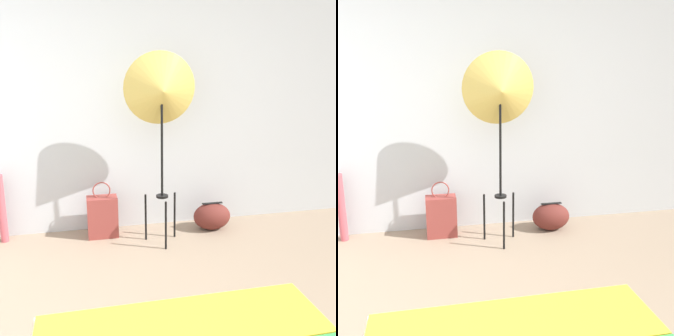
# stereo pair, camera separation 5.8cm
# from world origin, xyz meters

# --- Properties ---
(wall_back) EXTENTS (8.00, 0.05, 2.60)m
(wall_back) POSITION_xyz_m (0.00, 2.33, 1.30)
(wall_back) COLOR #B7BCC1
(wall_back) RESTS_ON ground_plane
(photo_umbrella) EXTENTS (0.66, 0.31, 1.77)m
(photo_umbrella) POSITION_xyz_m (0.15, 1.84, 1.42)
(photo_umbrella) COLOR black
(photo_umbrella) RESTS_ON ground_plane
(tote_bag) EXTENTS (0.29, 0.17, 0.56)m
(tote_bag) POSITION_xyz_m (-0.40, 2.10, 0.21)
(tote_bag) COLOR brown
(tote_bag) RESTS_ON ground_plane
(duffel_bag) EXTENTS (0.39, 0.28, 0.28)m
(duffel_bag) POSITION_xyz_m (0.71, 2.03, 0.14)
(duffel_bag) COLOR #5B231E
(duffel_bag) RESTS_ON ground_plane
(paper_roll) EXTENTS (0.07, 0.07, 0.67)m
(paper_roll) POSITION_xyz_m (-1.34, 2.18, 0.33)
(paper_roll) COLOR #BC4C56
(paper_roll) RESTS_ON ground_plane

